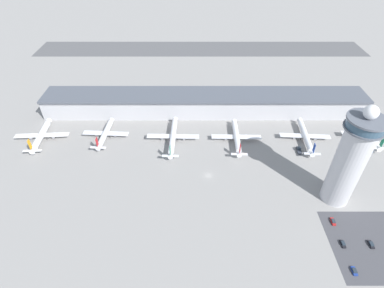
# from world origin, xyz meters

# --- Properties ---
(ground_plane) EXTENTS (1000.00, 1000.00, 0.00)m
(ground_plane) POSITION_xyz_m (0.00, 0.00, 0.00)
(ground_plane) COLOR gray
(terminal_building) EXTENTS (244.18, 25.00, 16.75)m
(terminal_building) POSITION_xyz_m (0.00, 70.00, 8.47)
(terminal_building) COLOR #B2B2B7
(terminal_building) RESTS_ON ground
(runway_strip) EXTENTS (366.26, 44.00, 0.01)m
(runway_strip) POSITION_xyz_m (0.00, 202.15, 0.00)
(runway_strip) COLOR #515154
(runway_strip) RESTS_ON ground
(control_tower) EXTENTS (18.51, 18.51, 60.11)m
(control_tower) POSITION_xyz_m (69.84, -17.18, 28.31)
(control_tower) COLOR #BCBCC1
(control_tower) RESTS_ON ground
(airplane_gate_alpha) EXTENTS (36.81, 36.19, 13.07)m
(airplane_gate_alpha) POSITION_xyz_m (-114.00, 35.06, 4.10)
(airplane_gate_alpha) COLOR white
(airplane_gate_alpha) RESTS_ON ground
(airplane_gate_bravo) EXTENTS (32.22, 34.01, 11.86)m
(airplane_gate_bravo) POSITION_xyz_m (-70.27, 37.49, 3.92)
(airplane_gate_bravo) COLOR silver
(airplane_gate_bravo) RESTS_ON ground
(airplane_gate_charlie) EXTENTS (36.06, 43.08, 12.50)m
(airplane_gate_charlie) POSITION_xyz_m (-22.89, 33.32, 4.38)
(airplane_gate_charlie) COLOR silver
(airplane_gate_charlie) RESTS_ON ground
(airplane_gate_delta) EXTENTS (34.26, 38.67, 11.91)m
(airplane_gate_delta) POSITION_xyz_m (20.80, 33.44, 3.87)
(airplane_gate_delta) COLOR silver
(airplane_gate_delta) RESTS_ON ground
(airplane_gate_echo) EXTENTS (34.65, 40.50, 11.88)m
(airplane_gate_echo) POSITION_xyz_m (68.55, 34.53, 3.81)
(airplane_gate_echo) COLOR silver
(airplane_gate_echo) RESTS_ON ground
(airplane_gate_foxtrot) EXTENTS (37.02, 34.72, 12.75)m
(airplane_gate_foxtrot) POSITION_xyz_m (113.57, 36.95, 3.93)
(airplane_gate_foxtrot) COLOR white
(airplane_gate_foxtrot) RESTS_ON ground
(service_truck_catering) EXTENTS (2.68, 5.85, 2.98)m
(service_truck_catering) POSITION_xyz_m (108.88, 23.80, 1.04)
(service_truck_catering) COLOR black
(service_truck_catering) RESTS_ON ground
(service_truck_fuel) EXTENTS (3.06, 6.96, 2.86)m
(service_truck_fuel) POSITION_xyz_m (61.32, 22.83, 1.00)
(service_truck_fuel) COLOR black
(service_truck_fuel) RESTS_ON ground
(car_blue_compact) EXTENTS (2.04, 4.36, 1.37)m
(car_blue_compact) POSITION_xyz_m (63.07, -60.81, 0.53)
(car_blue_compact) COLOR black
(car_blue_compact) RESTS_ON ground
(car_yellow_taxi) EXTENTS (1.73, 4.31, 1.44)m
(car_yellow_taxi) POSITION_xyz_m (63.34, -47.15, 0.56)
(car_yellow_taxi) COLOR black
(car_yellow_taxi) RESTS_ON ground
(car_green_van) EXTENTS (1.92, 4.74, 1.52)m
(car_green_van) POSITION_xyz_m (63.32, -34.08, 0.59)
(car_green_van) COLOR black
(car_green_van) RESTS_ON ground
(car_navy_sedan) EXTENTS (1.86, 4.46, 1.54)m
(car_navy_sedan) POSITION_xyz_m (76.82, -47.42, 0.60)
(car_navy_sedan) COLOR black
(car_navy_sedan) RESTS_ON ground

